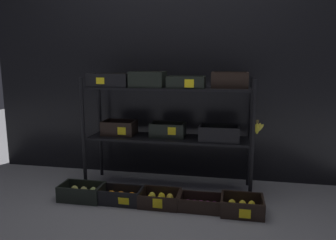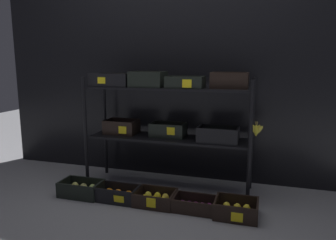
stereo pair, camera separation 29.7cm
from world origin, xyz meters
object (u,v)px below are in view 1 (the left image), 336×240
object	(u,v)px
crate_ground_plum	(201,204)
crate_ground_lemon	(160,200)
display_rack	(169,110)
crate_ground_pear	(82,193)
crate_ground_rightmost_lemon	(242,207)
crate_ground_orange	(120,197)

from	to	relation	value
crate_ground_plum	crate_ground_lemon	bearing A→B (deg)	177.79
crate_ground_lemon	display_rack	bearing A→B (deg)	90.25
crate_ground_pear	crate_ground_lemon	world-z (taller)	crate_ground_pear
display_rack	crate_ground_rightmost_lemon	size ratio (longest dim) A/B	4.90
display_rack	crate_ground_orange	world-z (taller)	display_rack
display_rack	crate_ground_pear	size ratio (longest dim) A/B	4.36
crate_ground_pear	crate_ground_rightmost_lemon	xyz separation A→B (m)	(1.35, -0.01, -0.00)
crate_ground_plum	crate_ground_pear	bearing A→B (deg)	-179.68
crate_ground_rightmost_lemon	crate_ground_plum	bearing A→B (deg)	177.80
crate_ground_pear	crate_ground_rightmost_lemon	distance (m)	1.35
display_rack	crate_ground_pear	distance (m)	1.05
crate_ground_orange	display_rack	bearing A→B (deg)	49.80
crate_ground_lemon	crate_ground_plum	distance (m)	0.34
display_rack	crate_ground_pear	xyz separation A→B (m)	(-0.68, -0.41, -0.69)
crate_ground_plum	crate_ground_rightmost_lemon	xyz separation A→B (m)	(0.33, -0.01, 0.01)
display_rack	crate_ground_lemon	bearing A→B (deg)	-89.75
crate_ground_pear	crate_ground_lemon	xyz separation A→B (m)	(0.69, 0.02, -0.01)
display_rack	crate_ground_orange	distance (m)	0.87
crate_ground_pear	crate_ground_orange	distance (m)	0.34
display_rack	crate_ground_pear	world-z (taller)	display_rack
crate_ground_rightmost_lemon	crate_ground_pear	bearing A→B (deg)	179.71
crate_ground_pear	display_rack	bearing A→B (deg)	30.69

